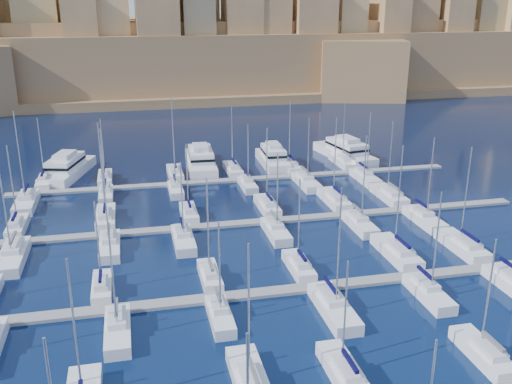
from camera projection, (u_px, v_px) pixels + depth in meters
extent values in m
plane|color=black|center=(284.00, 248.00, 78.96)|extent=(600.00, 600.00, 0.00)
cube|color=slate|center=(311.00, 288.00, 67.80)|extent=(84.00, 2.00, 0.40)
cube|color=slate|center=(267.00, 221.00, 88.13)|extent=(84.00, 2.00, 0.40)
cube|color=slate|center=(239.00, 180.00, 108.46)|extent=(84.00, 2.00, 0.40)
cylinder|color=#9EA0A8|center=(75.00, 330.00, 45.59)|extent=(0.18, 0.18, 12.53)
cube|color=silver|center=(250.00, 383.00, 50.38)|extent=(2.83, 9.44, 1.67)
cube|color=silver|center=(253.00, 378.00, 49.12)|extent=(1.98, 4.25, 0.70)
cylinder|color=#9EA0A8|center=(249.00, 310.00, 48.55)|extent=(0.18, 0.18, 12.44)
cube|color=#595B60|center=(254.00, 371.00, 48.35)|extent=(0.35, 3.78, 0.35)
cube|color=silver|center=(343.00, 373.00, 51.72)|extent=(2.54, 8.46, 1.62)
cube|color=silver|center=(348.00, 368.00, 50.57)|extent=(1.78, 3.81, 0.70)
cylinder|color=#9EA0A8|center=(345.00, 314.00, 50.21)|extent=(0.18, 0.18, 10.26)
cube|color=black|center=(350.00, 361.00, 49.84)|extent=(0.35, 3.38, 0.35)
cube|color=silver|center=(482.00, 354.00, 54.54)|extent=(2.45, 8.18, 1.61)
cube|color=silver|center=(489.00, 349.00, 53.41)|extent=(1.72, 3.68, 0.70)
cylinder|color=#9EA0A8|center=(489.00, 294.00, 52.90)|extent=(0.18, 0.18, 11.00)
cube|color=#595B60|center=(493.00, 342.00, 52.70)|extent=(0.35, 3.27, 0.35)
cube|color=silver|center=(102.00, 288.00, 67.01)|extent=(2.23, 7.43, 1.57)
cube|color=silver|center=(101.00, 283.00, 65.96)|extent=(1.56, 3.34, 0.70)
cylinder|color=#9EA0A8|center=(98.00, 242.00, 65.50)|extent=(0.18, 0.18, 9.99)
cube|color=black|center=(100.00, 276.00, 65.28)|extent=(0.35, 2.97, 0.35)
cube|color=silver|center=(210.00, 277.00, 69.77)|extent=(2.28, 7.61, 1.58)
cube|color=silver|center=(211.00, 271.00, 68.70)|extent=(1.60, 3.42, 0.70)
cylinder|color=#9EA0A8|center=(208.00, 225.00, 67.97)|extent=(0.18, 0.18, 11.85)
cube|color=#595B60|center=(211.00, 265.00, 68.01)|extent=(0.35, 3.04, 0.35)
cube|color=silver|center=(299.00, 267.00, 72.32)|extent=(2.39, 7.98, 1.60)
cube|color=silver|center=(301.00, 262.00, 71.21)|extent=(1.68, 3.59, 0.70)
cylinder|color=#9EA0A8|center=(299.00, 220.00, 70.70)|extent=(0.18, 0.18, 10.83)
cube|color=black|center=(302.00, 255.00, 70.51)|extent=(0.35, 3.19, 0.35)
cube|color=silver|center=(396.00, 253.00, 76.25)|extent=(3.07, 10.23, 1.71)
cube|color=silver|center=(400.00, 248.00, 74.92)|extent=(2.15, 4.60, 0.70)
cylinder|color=#9EA0A8|center=(399.00, 197.00, 74.24)|extent=(0.18, 0.18, 13.81)
cube|color=black|center=(403.00, 242.00, 74.11)|extent=(0.35, 4.09, 0.35)
cube|color=silver|center=(462.00, 247.00, 78.18)|extent=(3.00, 9.99, 1.70)
cube|color=silver|center=(467.00, 242.00, 76.87)|extent=(2.10, 4.50, 0.70)
cylinder|color=#9EA0A8|center=(466.00, 195.00, 76.27)|extent=(0.18, 0.18, 13.10)
cube|color=black|center=(470.00, 236.00, 76.08)|extent=(0.35, 4.00, 0.35)
cube|color=silver|center=(118.00, 332.00, 58.11)|extent=(2.59, 8.64, 1.63)
cube|color=silver|center=(117.00, 318.00, 58.54)|extent=(1.81, 3.89, 0.70)
cylinder|color=#9EA0A8|center=(113.00, 277.00, 55.62)|extent=(0.18, 0.18, 11.45)
cube|color=#595B60|center=(116.00, 307.00, 58.60)|extent=(0.35, 3.46, 0.35)
cube|color=silver|center=(220.00, 318.00, 60.82)|extent=(2.28, 7.61, 1.58)
cube|color=silver|center=(219.00, 305.00, 61.16)|extent=(1.60, 3.42, 0.70)
cylinder|color=#9EA0A8|center=(220.00, 269.00, 58.57)|extent=(0.18, 0.18, 10.33)
cube|color=#595B60|center=(218.00, 294.00, 61.18)|extent=(0.35, 3.04, 0.35)
cube|color=silver|center=(334.00, 309.00, 62.35)|extent=(2.97, 9.90, 1.69)
cube|color=silver|center=(331.00, 295.00, 62.88)|extent=(2.08, 4.45, 0.70)
cylinder|color=#9EA0A8|center=(339.00, 248.00, 59.48)|extent=(0.18, 0.18, 13.34)
cube|color=black|center=(330.00, 285.00, 63.00)|extent=(0.35, 3.96, 0.35)
cube|color=silver|center=(429.00, 295.00, 65.52)|extent=(2.52, 8.40, 1.62)
cube|color=silver|center=(426.00, 282.00, 65.92)|extent=(1.76, 3.78, 0.70)
cylinder|color=#9EA0A8|center=(436.00, 243.00, 62.98)|extent=(0.18, 0.18, 11.83)
cube|color=black|center=(425.00, 273.00, 65.97)|extent=(0.35, 3.36, 0.35)
cube|color=silver|center=(511.00, 274.00, 67.84)|extent=(1.96, 4.21, 0.70)
cube|color=black|center=(510.00, 264.00, 67.93)|extent=(0.35, 3.74, 0.35)
cube|color=silver|center=(18.00, 227.00, 84.96)|extent=(2.44, 8.14, 1.61)
cube|color=silver|center=(16.00, 222.00, 83.84)|extent=(1.71, 3.66, 0.70)
cylinder|color=#9EA0A8|center=(12.00, 184.00, 83.22)|extent=(0.18, 0.18, 11.66)
cube|color=black|center=(14.00, 216.00, 83.13)|extent=(0.35, 3.25, 0.35)
cube|color=silver|center=(106.00, 218.00, 88.33)|extent=(2.90, 9.65, 1.68)
cube|color=silver|center=(105.00, 213.00, 87.05)|extent=(2.03, 4.34, 0.70)
cylinder|color=#9EA0A8|center=(102.00, 169.00, 86.24)|extent=(0.18, 0.18, 14.14)
cube|color=black|center=(104.00, 208.00, 86.27)|extent=(0.35, 3.86, 0.35)
cube|color=silver|center=(189.00, 214.00, 90.24)|extent=(2.39, 7.98, 1.60)
cube|color=silver|center=(189.00, 209.00, 89.14)|extent=(1.68, 3.59, 0.70)
cylinder|color=#9EA0A8|center=(187.00, 177.00, 88.67)|extent=(0.18, 0.18, 10.55)
cube|color=black|center=(189.00, 203.00, 88.43)|extent=(0.35, 3.19, 0.35)
cube|color=silver|center=(267.00, 207.00, 93.38)|extent=(2.68, 8.95, 1.65)
cube|color=silver|center=(269.00, 202.00, 92.18)|extent=(1.88, 4.03, 0.70)
cylinder|color=#9EA0A8|center=(267.00, 165.00, 91.57)|extent=(0.18, 0.18, 12.23)
cube|color=black|center=(269.00, 196.00, 91.43)|extent=(0.35, 3.58, 0.35)
cube|color=silver|center=(334.00, 200.00, 96.27)|extent=(2.97, 9.89, 1.69)
cube|color=silver|center=(337.00, 195.00, 94.97)|extent=(2.08, 4.45, 0.70)
cylinder|color=#9EA0A8|center=(335.00, 157.00, 94.34)|extent=(0.18, 0.18, 13.21)
cube|color=black|center=(338.00, 190.00, 94.18)|extent=(0.35, 3.95, 0.35)
cube|color=silver|center=(389.00, 196.00, 98.39)|extent=(2.99, 9.97, 1.70)
cube|color=silver|center=(392.00, 191.00, 97.09)|extent=(2.09, 4.49, 0.70)
cylinder|color=#9EA0A8|center=(390.00, 156.00, 96.64)|extent=(0.18, 0.18, 12.16)
cube|color=#595B60|center=(394.00, 186.00, 96.29)|extent=(0.35, 3.99, 0.35)
cube|color=silver|center=(13.00, 258.00, 74.71)|extent=(3.17, 10.57, 1.73)
cube|color=silver|center=(13.00, 246.00, 75.30)|extent=(2.22, 4.76, 0.70)
cylinder|color=#9EA0A8|center=(4.00, 204.00, 71.74)|extent=(0.18, 0.18, 13.75)
cube|color=#595B60|center=(13.00, 238.00, 75.45)|extent=(0.35, 4.23, 0.35)
cube|color=silver|center=(110.00, 247.00, 77.99)|extent=(2.73, 9.10, 1.65)
cube|color=silver|center=(109.00, 237.00, 78.45)|extent=(1.91, 4.09, 0.70)
cylinder|color=#9EA0A8|center=(105.00, 196.00, 75.12)|extent=(0.18, 0.18, 13.64)
cube|color=#595B60|center=(109.00, 229.00, 78.53)|extent=(0.35, 3.64, 0.35)
cube|color=silver|center=(184.00, 241.00, 80.05)|extent=(2.75, 9.18, 1.66)
cube|color=silver|center=(183.00, 231.00, 80.52)|extent=(1.93, 4.13, 0.70)
cylinder|color=#9EA0A8|center=(182.00, 200.00, 77.63)|extent=(0.18, 0.18, 10.81)
cube|color=black|center=(182.00, 223.00, 80.61)|extent=(0.35, 3.67, 0.35)
cube|color=silver|center=(276.00, 232.00, 83.03)|extent=(2.65, 8.85, 1.64)
cube|color=silver|center=(275.00, 223.00, 83.47)|extent=(1.86, 3.98, 0.70)
cylinder|color=#9EA0A8|center=(277.00, 191.00, 80.54)|extent=(0.18, 0.18, 11.36)
cube|color=#595B60|center=(274.00, 215.00, 83.54)|extent=(0.35, 3.54, 0.35)
cube|color=silver|center=(360.00, 225.00, 85.73)|extent=(2.67, 8.91, 1.65)
cube|color=silver|center=(358.00, 216.00, 86.17)|extent=(1.87, 4.01, 0.70)
cylinder|color=#9EA0A8|center=(364.00, 179.00, 82.96)|extent=(0.18, 0.18, 13.06)
cube|color=#595B60|center=(357.00, 208.00, 86.25)|extent=(0.35, 3.56, 0.35)
cube|color=silver|center=(425.00, 220.00, 87.67)|extent=(2.84, 9.46, 1.67)
cube|color=silver|center=(422.00, 211.00, 88.16)|extent=(1.99, 4.26, 0.70)
cylinder|color=#9EA0A8|center=(431.00, 178.00, 84.99)|extent=(0.18, 0.18, 12.29)
cube|color=black|center=(421.00, 203.00, 88.26)|extent=(0.35, 3.78, 0.35)
cube|color=silver|center=(45.00, 183.00, 105.65)|extent=(2.50, 8.33, 1.62)
cube|color=silver|center=(43.00, 178.00, 104.51)|extent=(1.75, 3.75, 0.70)
cylinder|color=#9EA0A8|center=(41.00, 148.00, 103.97)|extent=(0.18, 0.18, 11.27)
cube|color=black|center=(42.00, 173.00, 103.79)|extent=(0.35, 3.33, 0.35)
cube|color=silver|center=(105.00, 179.00, 107.99)|extent=(2.54, 8.48, 1.62)
cube|color=silver|center=(105.00, 174.00, 106.84)|extent=(1.78, 3.82, 0.70)
cylinder|color=#9EA0A8|center=(103.00, 147.00, 106.44)|extent=(0.18, 0.18, 10.54)
cube|color=black|center=(104.00, 169.00, 106.11)|extent=(0.35, 3.39, 0.35)
cube|color=silver|center=(175.00, 174.00, 111.00)|extent=(2.70, 9.02, 1.65)
cube|color=silver|center=(175.00, 169.00, 109.79)|extent=(1.89, 4.06, 0.70)
cylinder|color=#9EA0A8|center=(173.00, 134.00, 108.91)|extent=(0.18, 0.18, 14.02)
cube|color=black|center=(175.00, 165.00, 109.04)|extent=(0.35, 3.61, 0.35)
cube|color=silver|center=(233.00, 170.00, 113.41)|extent=(2.71, 9.04, 1.65)
cube|color=silver|center=(234.00, 166.00, 112.20)|extent=(1.90, 4.07, 0.70)
cylinder|color=#9EA0A8|center=(232.00, 137.00, 111.69)|extent=(0.18, 0.18, 11.68)
cube|color=black|center=(234.00, 161.00, 111.44)|extent=(0.35, 3.62, 0.35)
cube|color=silver|center=(290.00, 167.00, 115.82)|extent=(2.68, 8.94, 1.65)
cube|color=silver|center=(291.00, 162.00, 114.62)|extent=(1.88, 4.02, 0.70)
cylinder|color=#9EA0A8|center=(290.00, 132.00, 113.99)|extent=(0.18, 0.18, 12.36)
cube|color=black|center=(292.00, 158.00, 113.87)|extent=(0.35, 3.57, 0.35)
cube|color=silver|center=(343.00, 162.00, 118.82)|extent=(3.04, 10.12, 1.71)
cube|color=silver|center=(345.00, 158.00, 117.50)|extent=(2.12, 4.55, 0.70)
cylinder|color=#9EA0A8|center=(344.00, 126.00, 116.88)|extent=(0.18, 0.18, 13.31)
cube|color=#595B60|center=(346.00, 154.00, 116.70)|extent=(0.35, 4.05, 0.35)
cube|color=silver|center=(26.00, 203.00, 94.73)|extent=(3.17, 10.55, 1.73)
cube|color=silver|center=(26.00, 195.00, 95.32)|extent=(2.22, 4.75, 0.70)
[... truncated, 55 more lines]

